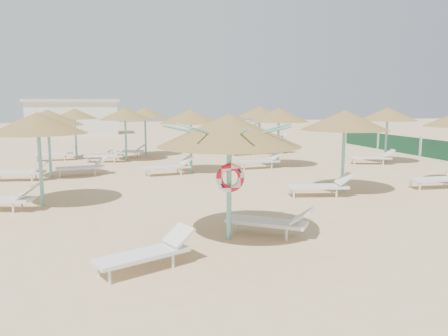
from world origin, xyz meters
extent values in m
plane|color=tan|center=(0.00, 0.00, 0.00)|extent=(120.00, 120.00, 0.00)
cylinder|color=#69B7B5|center=(-0.20, 0.31, 1.15)|extent=(0.11, 0.11, 2.29)
cone|color=olive|center=(-0.20, 0.31, 2.40)|extent=(3.06, 3.06, 0.69)
cylinder|color=#69B7B5|center=(-0.20, 0.31, 2.14)|extent=(0.20, 0.20, 0.12)
cylinder|color=#69B7B5|center=(0.50, 0.31, 2.35)|extent=(1.38, 0.04, 0.35)
cylinder|color=#69B7B5|center=(0.30, 0.80, 2.35)|extent=(1.01, 1.01, 0.35)
cylinder|color=#69B7B5|center=(-0.20, 1.01, 2.35)|extent=(0.04, 1.38, 0.35)
cylinder|color=#69B7B5|center=(-0.70, 0.80, 2.35)|extent=(1.01, 1.01, 0.35)
cylinder|color=#69B7B5|center=(-0.90, 0.31, 2.35)|extent=(1.38, 0.04, 0.35)
cylinder|color=#69B7B5|center=(-0.70, -0.19, 2.35)|extent=(1.01, 1.01, 0.35)
cylinder|color=#69B7B5|center=(-0.20, -0.40, 2.35)|extent=(0.04, 1.38, 0.35)
cylinder|color=#69B7B5|center=(0.30, -0.19, 2.35)|extent=(1.01, 1.01, 0.35)
torus|color=red|center=(-0.20, 0.21, 1.39)|extent=(0.63, 0.15, 0.63)
cylinder|color=silver|center=(-2.73, -1.53, 0.13)|extent=(0.05, 0.05, 0.25)
cylinder|color=silver|center=(-2.91, -1.12, 0.13)|extent=(0.05, 0.05, 0.25)
cylinder|color=silver|center=(-1.62, -1.05, 0.13)|extent=(0.05, 0.05, 0.25)
cylinder|color=silver|center=(-1.80, -0.64, 0.13)|extent=(0.05, 0.05, 0.25)
cube|color=silver|center=(-2.16, -1.04, 0.29)|extent=(1.79, 1.19, 0.07)
cube|color=silver|center=(-1.46, -0.74, 0.50)|extent=(0.61, 0.67, 0.33)
cylinder|color=silver|center=(-0.05, 0.64, 0.13)|extent=(0.06, 0.06, 0.27)
cylinder|color=silver|center=(0.22, 1.02, 0.13)|extent=(0.06, 0.06, 0.27)
cylinder|color=silver|center=(0.98, -0.11, 0.13)|extent=(0.06, 0.06, 0.27)
cylinder|color=silver|center=(1.26, 0.27, 0.13)|extent=(0.06, 0.06, 0.27)
cube|color=silver|center=(0.70, 0.39, 0.30)|extent=(1.80, 1.53, 0.08)
cube|color=silver|center=(1.35, -0.08, 0.53)|extent=(0.70, 0.73, 0.35)
cylinder|color=#69B7B5|center=(-4.63, 4.74, 1.15)|extent=(0.11, 0.11, 2.30)
cone|color=olive|center=(-4.63, 4.74, 2.39)|extent=(2.71, 2.71, 0.61)
cylinder|color=#69B7B5|center=(-4.63, 4.74, 2.15)|extent=(0.20, 0.20, 0.12)
cylinder|color=silver|center=(-5.26, 3.96, 0.14)|extent=(0.06, 0.06, 0.28)
cylinder|color=silver|center=(-5.13, 4.44, 0.14)|extent=(0.06, 0.06, 0.28)
cube|color=silver|center=(-4.91, 4.12, 0.56)|extent=(0.63, 0.71, 0.36)
cylinder|color=#69B7B5|center=(-5.00, 9.67, 1.15)|extent=(0.11, 0.11, 2.30)
cone|color=olive|center=(-5.00, 9.67, 2.39)|extent=(2.70, 2.70, 0.61)
cylinder|color=#69B7B5|center=(-5.00, 9.67, 2.15)|extent=(0.20, 0.20, 0.12)
cylinder|color=silver|center=(-6.86, 9.62, 0.14)|extent=(0.06, 0.06, 0.28)
cylinder|color=silver|center=(-5.59, 8.95, 0.14)|extent=(0.06, 0.06, 0.28)
cylinder|color=silver|center=(-5.52, 9.44, 0.14)|extent=(0.06, 0.06, 0.28)
cube|color=silver|center=(-6.10, 9.27, 0.32)|extent=(1.97, 0.87, 0.08)
cube|color=silver|center=(-5.26, 9.15, 0.56)|extent=(0.56, 0.66, 0.36)
cylinder|color=silver|center=(-4.66, 9.61, 0.14)|extent=(0.06, 0.06, 0.28)
cylinder|color=silver|center=(-4.73, 10.11, 0.14)|extent=(0.06, 0.06, 0.28)
cylinder|color=silver|center=(-3.32, 9.79, 0.14)|extent=(0.06, 0.06, 0.28)
cylinder|color=silver|center=(-3.39, 10.29, 0.14)|extent=(0.06, 0.06, 0.28)
cube|color=silver|center=(-3.90, 9.97, 0.32)|extent=(1.97, 0.87, 0.08)
cube|color=silver|center=(-3.06, 10.08, 0.56)|extent=(0.56, 0.66, 0.36)
cylinder|color=#69B7B5|center=(-4.44, 15.56, 1.15)|extent=(0.11, 0.11, 2.30)
cone|color=olive|center=(-4.44, 15.56, 2.38)|extent=(2.39, 2.39, 0.54)
cylinder|color=#69B7B5|center=(-4.44, 15.56, 2.15)|extent=(0.20, 0.20, 0.12)
cylinder|color=silver|center=(-6.34, 14.88, 0.14)|extent=(0.06, 0.06, 0.28)
cylinder|color=silver|center=(-6.35, 15.38, 0.14)|extent=(0.06, 0.06, 0.28)
cylinder|color=silver|center=(-4.99, 14.92, 0.14)|extent=(0.06, 0.06, 0.28)
cylinder|color=silver|center=(-5.00, 15.42, 0.14)|extent=(0.06, 0.06, 0.28)
cube|color=silver|center=(-5.54, 15.16, 0.32)|extent=(1.92, 0.68, 0.08)
cube|color=silver|center=(-4.69, 15.18, 0.56)|extent=(0.50, 0.61, 0.36)
cylinder|color=#69B7B5|center=(0.64, 9.58, 1.15)|extent=(0.11, 0.11, 2.30)
cone|color=olive|center=(0.64, 9.58, 2.39)|extent=(2.63, 2.63, 0.59)
cylinder|color=#69B7B5|center=(0.64, 9.58, 2.15)|extent=(0.20, 0.20, 0.12)
cylinder|color=silver|center=(-1.22, 8.81, 0.14)|extent=(0.06, 0.06, 0.28)
cylinder|color=silver|center=(-1.29, 9.30, 0.14)|extent=(0.06, 0.06, 0.28)
cylinder|color=silver|center=(0.12, 9.02, 0.14)|extent=(0.06, 0.06, 0.28)
cylinder|color=silver|center=(0.04, 9.51, 0.14)|extent=(0.06, 0.06, 0.28)
cube|color=silver|center=(-0.46, 9.18, 0.32)|extent=(1.97, 0.91, 0.08)
cube|color=silver|center=(0.38, 9.31, 0.56)|extent=(0.57, 0.67, 0.36)
cylinder|color=#69B7B5|center=(-0.78, 16.07, 1.15)|extent=(0.11, 0.11, 2.30)
cone|color=olive|center=(-0.78, 16.07, 2.39)|extent=(2.55, 2.55, 0.57)
cylinder|color=#69B7B5|center=(-0.78, 16.07, 2.15)|extent=(0.20, 0.20, 0.12)
cylinder|color=silver|center=(-2.71, 15.66, 0.14)|extent=(0.06, 0.06, 0.28)
cylinder|color=silver|center=(-2.57, 16.14, 0.14)|extent=(0.06, 0.06, 0.28)
cylinder|color=silver|center=(-1.42, 15.27, 0.14)|extent=(0.06, 0.06, 0.28)
cylinder|color=silver|center=(-1.28, 15.74, 0.14)|extent=(0.06, 0.06, 0.28)
cube|color=silver|center=(-1.88, 15.67, 0.32)|extent=(2.00, 1.15, 0.08)
cube|color=silver|center=(-1.06, 15.42, 0.56)|extent=(0.64, 0.72, 0.36)
cylinder|color=#69B7B5|center=(4.78, 4.26, 1.15)|extent=(0.11, 0.11, 2.30)
cone|color=olive|center=(4.78, 4.26, 2.40)|extent=(2.86, 2.86, 0.64)
cylinder|color=#69B7B5|center=(4.78, 4.26, 2.15)|extent=(0.20, 0.20, 0.12)
cylinder|color=silver|center=(2.84, 3.78, 0.14)|extent=(0.06, 0.06, 0.28)
cylinder|color=silver|center=(2.95, 4.27, 0.14)|extent=(0.06, 0.06, 0.28)
cylinder|color=silver|center=(4.16, 3.50, 0.14)|extent=(0.06, 0.06, 0.28)
cylinder|color=silver|center=(4.27, 3.99, 0.14)|extent=(0.06, 0.06, 0.28)
cube|color=silver|center=(3.68, 3.86, 0.32)|extent=(1.99, 1.00, 0.08)
cube|color=silver|center=(4.51, 3.68, 0.56)|extent=(0.60, 0.69, 0.36)
cylinder|color=#69B7B5|center=(4.89, 10.35, 1.15)|extent=(0.11, 0.11, 2.30)
cone|color=olive|center=(4.89, 10.35, 2.39)|extent=(2.81, 2.81, 0.63)
cylinder|color=#69B7B5|center=(4.89, 10.35, 2.15)|extent=(0.20, 0.20, 0.12)
cylinder|color=silver|center=(3.01, 9.63, 0.14)|extent=(0.06, 0.06, 0.28)
cylinder|color=silver|center=(2.97, 10.13, 0.14)|extent=(0.06, 0.06, 0.28)
cylinder|color=silver|center=(4.36, 9.75, 0.14)|extent=(0.06, 0.06, 0.28)
cylinder|color=silver|center=(4.31, 10.24, 0.14)|extent=(0.06, 0.06, 0.28)
cube|color=silver|center=(3.79, 9.95, 0.32)|extent=(1.95, 0.78, 0.08)
cube|color=silver|center=(4.63, 10.02, 0.56)|extent=(0.54, 0.64, 0.36)
cylinder|color=#69B7B5|center=(5.68, 15.39, 1.15)|extent=(0.11, 0.11, 2.30)
cone|color=olive|center=(5.68, 15.39, 2.39)|extent=(2.67, 2.67, 0.60)
cylinder|color=#69B7B5|center=(5.68, 15.39, 2.15)|extent=(0.20, 0.20, 0.12)
cylinder|color=silver|center=(3.89, 14.52, 0.14)|extent=(0.06, 0.06, 0.28)
cylinder|color=silver|center=(3.74, 15.00, 0.14)|extent=(0.06, 0.06, 0.28)
cylinder|color=silver|center=(5.18, 14.91, 0.14)|extent=(0.06, 0.06, 0.28)
cylinder|color=silver|center=(5.04, 15.39, 0.14)|extent=(0.06, 0.06, 0.28)
cube|color=silver|center=(4.58, 14.99, 0.32)|extent=(2.00, 1.14, 0.08)
cube|color=silver|center=(5.40, 15.23, 0.56)|extent=(0.64, 0.71, 0.36)
cylinder|color=silver|center=(5.94, 15.68, 0.14)|extent=(0.06, 0.06, 0.28)
cylinder|color=silver|center=(6.09, 16.16, 0.14)|extent=(0.06, 0.06, 0.28)
cylinder|color=silver|center=(7.24, 15.29, 0.14)|extent=(0.06, 0.06, 0.28)
cylinder|color=silver|center=(7.38, 15.77, 0.14)|extent=(0.06, 0.06, 0.28)
cube|color=silver|center=(6.78, 15.69, 0.32)|extent=(2.00, 1.14, 0.08)
cube|color=silver|center=(7.60, 15.45, 0.56)|extent=(0.64, 0.71, 0.36)
cylinder|color=silver|center=(7.47, 3.83, 0.14)|extent=(0.06, 0.06, 0.28)
cylinder|color=silver|center=(7.50, 4.33, 0.14)|extent=(0.06, 0.06, 0.28)
cylinder|color=silver|center=(8.85, 4.26, 0.14)|extent=(0.06, 0.06, 0.28)
cube|color=silver|center=(8.29, 4.04, 0.32)|extent=(1.93, 0.71, 0.08)
cylinder|color=#69B7B5|center=(10.58, 10.30, 1.15)|extent=(0.11, 0.11, 2.30)
cone|color=olive|center=(10.58, 10.30, 2.40)|extent=(2.83, 2.83, 0.64)
cylinder|color=#69B7B5|center=(10.58, 10.30, 2.15)|extent=(0.20, 0.20, 0.12)
cylinder|color=silver|center=(8.64, 9.92, 0.14)|extent=(0.06, 0.06, 0.28)
cylinder|color=silver|center=(8.80, 10.39, 0.14)|extent=(0.06, 0.06, 0.28)
cylinder|color=silver|center=(9.92, 9.48, 0.14)|extent=(0.06, 0.06, 0.28)
cylinder|color=silver|center=(10.08, 9.96, 0.14)|extent=(0.06, 0.06, 0.28)
cube|color=silver|center=(9.48, 9.90, 0.32)|extent=(2.00, 1.20, 0.08)
cube|color=silver|center=(10.29, 9.62, 0.56)|extent=(0.65, 0.72, 0.36)
cylinder|color=#69B7B5|center=(7.54, 20.61, 1.15)|extent=(0.11, 0.11, 2.30)
cone|color=olive|center=(7.54, 20.61, 2.39)|extent=(2.62, 2.62, 0.59)
cylinder|color=#69B7B5|center=(7.54, 20.61, 2.15)|extent=(0.20, 0.20, 0.12)
cylinder|color=silver|center=(5.65, 19.95, 0.14)|extent=(0.06, 0.06, 0.28)
cylinder|color=silver|center=(5.63, 20.45, 0.14)|extent=(0.06, 0.06, 0.28)
cylinder|color=silver|center=(7.00, 19.98, 0.14)|extent=(0.06, 0.06, 0.28)
cylinder|color=silver|center=(6.98, 20.48, 0.14)|extent=(0.06, 0.06, 0.28)
cube|color=silver|center=(6.44, 20.21, 0.32)|extent=(1.91, 0.66, 0.08)
cube|color=silver|center=(7.29, 20.23, 0.56)|extent=(0.50, 0.61, 0.36)
cylinder|color=silver|center=(7.83, 20.68, 0.14)|extent=(0.06, 0.06, 0.28)
cylinder|color=silver|center=(7.85, 21.18, 0.14)|extent=(0.06, 0.06, 0.28)
cylinder|color=silver|center=(9.18, 20.65, 0.14)|extent=(0.06, 0.06, 0.28)
cylinder|color=silver|center=(9.20, 21.15, 0.14)|extent=(0.06, 0.06, 0.28)
cube|color=silver|center=(8.64, 20.91, 0.32)|extent=(1.91, 0.66, 0.08)
cube|color=silver|center=(9.49, 20.89, 0.56)|extent=(0.50, 0.61, 0.36)
cylinder|color=#69B7B5|center=(-1.91, 14.26, 1.15)|extent=(0.11, 0.11, 2.30)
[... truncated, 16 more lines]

